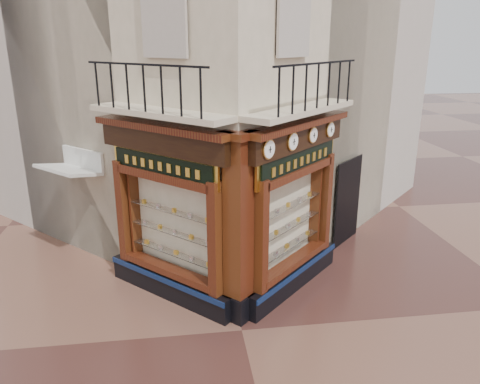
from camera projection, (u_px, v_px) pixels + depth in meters
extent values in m
plane|color=#462620|center=(242.00, 330.00, 9.45)|extent=(80.00, 80.00, 0.00)
cube|color=beige|center=(212.00, 25.00, 13.38)|extent=(11.31, 11.31, 12.00)
cube|color=#BDB0A4|center=(132.00, 42.00, 15.54)|extent=(11.31, 11.31, 11.00)
cube|color=#BDB0A4|center=(278.00, 42.00, 16.19)|extent=(11.31, 11.31, 11.00)
cube|color=black|center=(170.00, 285.00, 10.62)|extent=(2.72, 2.72, 0.55)
cube|color=#0D1D43|center=(163.00, 280.00, 10.41)|extent=(2.50, 2.50, 0.12)
cube|color=#3C100A|center=(216.00, 240.00, 9.36)|extent=(0.37, 0.37, 2.45)
cube|color=#3C100A|center=(124.00, 211.00, 10.96)|extent=(0.37, 0.37, 2.45)
cube|color=beige|center=(177.00, 221.00, 10.42)|extent=(1.80, 1.80, 2.10)
cube|color=black|center=(163.00, 142.00, 9.61)|extent=(2.69, 2.69, 0.50)
cube|color=#3C100A|center=(160.00, 127.00, 9.46)|extent=(2.86, 2.86, 0.14)
cube|color=black|center=(293.00, 277.00, 11.00)|extent=(2.72, 2.72, 0.55)
cube|color=#0D1D43|center=(300.00, 271.00, 10.82)|extent=(2.50, 2.50, 0.12)
cube|color=#3C100A|center=(260.00, 238.00, 9.47)|extent=(0.37, 0.37, 2.45)
cube|color=#3C100A|center=(324.00, 201.00, 11.59)|extent=(0.37, 0.37, 2.45)
cube|color=beige|center=(283.00, 215.00, 10.73)|extent=(1.80, 1.80, 2.10)
cube|color=black|center=(298.00, 138.00, 9.98)|extent=(2.69, 2.69, 0.50)
cube|color=#3C100A|center=(301.00, 124.00, 9.84)|extent=(2.86, 2.86, 0.14)
cube|color=black|center=(238.00, 305.00, 9.83)|extent=(0.78, 0.78, 0.55)
cube|color=#3C100A|center=(238.00, 220.00, 9.23)|extent=(0.64, 0.64, 3.50)
cube|color=#3C100A|center=(238.00, 135.00, 8.70)|extent=(0.85, 0.85, 0.14)
cube|color=beige|center=(158.00, 113.00, 9.35)|extent=(2.97, 2.97, 0.12)
cube|color=black|center=(143.00, 64.00, 8.80)|extent=(2.36, 2.36, 0.04)
cube|color=beige|center=(302.00, 110.00, 9.74)|extent=(2.97, 2.97, 0.12)
cube|color=black|center=(319.00, 63.00, 9.25)|extent=(2.36, 2.36, 0.04)
cylinder|color=gold|center=(268.00, 149.00, 8.85)|extent=(0.31, 0.31, 0.39)
cylinder|color=white|center=(270.00, 149.00, 8.83)|extent=(0.25, 0.25, 0.34)
cube|color=black|center=(270.00, 150.00, 8.82)|extent=(0.02, 0.02, 0.13)
cube|color=black|center=(270.00, 150.00, 8.82)|extent=(0.08, 0.08, 0.01)
cylinder|color=gold|center=(292.00, 142.00, 9.51)|extent=(0.31, 0.31, 0.39)
cylinder|color=white|center=(294.00, 142.00, 9.49)|extent=(0.25, 0.25, 0.33)
cube|color=black|center=(294.00, 142.00, 9.49)|extent=(0.02, 0.02, 0.13)
cube|color=black|center=(294.00, 142.00, 9.49)|extent=(0.08, 0.08, 0.01)
cylinder|color=gold|center=(313.00, 135.00, 10.15)|extent=(0.29, 0.29, 0.36)
cylinder|color=white|center=(314.00, 135.00, 10.14)|extent=(0.23, 0.23, 0.31)
cube|color=black|center=(314.00, 135.00, 10.13)|extent=(0.02, 0.02, 0.12)
cube|color=black|center=(314.00, 135.00, 10.13)|extent=(0.07, 0.07, 0.01)
cylinder|color=gold|center=(330.00, 130.00, 10.78)|extent=(0.29, 0.29, 0.36)
cylinder|color=white|center=(331.00, 130.00, 10.76)|extent=(0.23, 0.23, 0.31)
cube|color=black|center=(332.00, 130.00, 10.75)|extent=(0.02, 0.02, 0.12)
cube|color=black|center=(332.00, 130.00, 10.75)|extent=(0.07, 0.07, 0.01)
cube|color=yellow|center=(163.00, 165.00, 9.73)|extent=(2.19, 2.19, 0.59)
cube|color=black|center=(161.00, 166.00, 9.70)|extent=(2.04, 2.04, 0.44)
cube|color=yellow|center=(298.00, 161.00, 10.11)|extent=(2.29, 2.29, 0.61)
cube|color=black|center=(300.00, 161.00, 10.09)|extent=(2.14, 2.14, 0.46)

